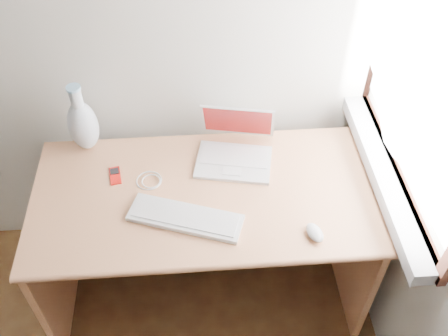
{
  "coord_description": "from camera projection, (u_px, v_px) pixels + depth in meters",
  "views": [
    {
      "loc": [
        0.97,
        0.01,
        2.21
      ],
      "look_at": [
        1.07,
        1.35,
        0.82
      ],
      "focal_mm": 40.0,
      "sensor_mm": 36.0,
      "label": 1
    }
  ],
  "objects": [
    {
      "name": "window",
      "position": [
        426.0,
        69.0,
        1.6
      ],
      "size": [
        0.11,
        0.99,
        1.1
      ],
      "color": "white",
      "rests_on": "right_wall"
    },
    {
      "name": "desk",
      "position": [
        204.0,
        209.0,
        2.18
      ],
      "size": [
        1.36,
        0.68,
        0.72
      ],
      "color": "tan",
      "rests_on": "floor"
    },
    {
      "name": "laptop",
      "position": [
        233.0,
        148.0,
        2.08
      ],
      "size": [
        0.35,
        0.31,
        0.21
      ],
      "rotation": [
        0.0,
        0.0,
        -0.2
      ],
      "color": "silver",
      "rests_on": "desk"
    },
    {
      "name": "external_keyboard",
      "position": [
        185.0,
        218.0,
        1.88
      ],
      "size": [
        0.45,
        0.26,
        0.02
      ],
      "rotation": [
        0.0,
        0.0,
        -0.33
      ],
      "color": "white",
      "rests_on": "desk"
    },
    {
      "name": "mouse",
      "position": [
        315.0,
        233.0,
        1.82
      ],
      "size": [
        0.08,
        0.1,
        0.03
      ],
      "primitive_type": "ellipsoid",
      "rotation": [
        0.0,
        0.0,
        0.29
      ],
      "color": "silver",
      "rests_on": "desk"
    },
    {
      "name": "ipod",
      "position": [
        115.0,
        176.0,
        2.03
      ],
      "size": [
        0.06,
        0.1,
        0.01
      ],
      "rotation": [
        0.0,
        0.0,
        0.18
      ],
      "color": "red",
      "rests_on": "desk"
    },
    {
      "name": "cable_coil",
      "position": [
        149.0,
        181.0,
        2.02
      ],
      "size": [
        0.12,
        0.12,
        0.01
      ],
      "primitive_type": "torus",
      "rotation": [
        0.0,
        0.0,
        -0.16
      ],
      "color": "white",
      "rests_on": "desk"
    },
    {
      "name": "remote",
      "position": [
        147.0,
        214.0,
        1.9
      ],
      "size": [
        0.04,
        0.08,
        0.01
      ],
      "primitive_type": "cube",
      "rotation": [
        0.0,
        0.0,
        -0.2
      ],
      "color": "white",
      "rests_on": "desk"
    },
    {
      "name": "vase",
      "position": [
        83.0,
        124.0,
        2.07
      ],
      "size": [
        0.12,
        0.12,
        0.32
      ],
      "color": "silver",
      "rests_on": "desk"
    }
  ]
}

